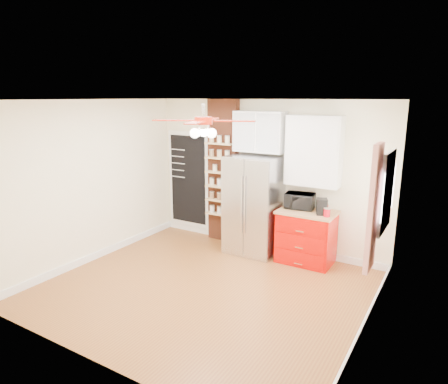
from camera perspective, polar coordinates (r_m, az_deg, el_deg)
The scene contains 21 objects.
floor at distance 6.04m, azimuth -2.68°, elevation -13.54°, with size 4.50×4.50×0.00m, color brown.
ceiling at distance 5.38m, azimuth -3.00°, elevation 13.02°, with size 4.50×4.50×0.00m, color white.
wall_back at distance 7.26m, azimuth 5.99°, elevation 2.35°, with size 4.50×0.02×2.70m, color #FFF5CD.
wall_front at distance 4.13m, azimuth -18.58°, elevation -6.96°, with size 4.50×0.02×2.70m, color #FFF5CD.
wall_left at distance 7.03m, azimuth -18.25°, elevation 1.38°, with size 0.02×4.00×2.70m, color #FFF5CD.
wall_right at distance 4.73m, azimuth 20.51°, elevation -4.50°, with size 0.02×4.00×2.70m, color #FFF5CD.
chalkboard at distance 8.13m, azimuth -5.07°, elevation 1.78°, with size 0.95×0.05×1.95m.
brick_pillar at distance 7.58m, azimuth -0.09°, elevation 2.91°, with size 0.60×0.16×2.70m, color brown.
fridge at distance 7.07m, azimuth 4.25°, elevation -1.88°, with size 0.90×0.70×1.75m, color silver.
upper_glass_cabinet at distance 7.02m, azimuth 5.16°, elevation 8.59°, with size 0.90×0.35×0.70m, color white.
red_cabinet at distance 6.88m, azimuth 11.65°, elevation -6.25°, with size 0.94×0.64×0.90m.
upper_shelf_unit at distance 6.70m, azimuth 12.72°, elevation 5.72°, with size 0.90×0.30×1.15m, color white.
window at distance 5.55m, azimuth 22.25°, elevation 0.05°, with size 0.04×0.75×1.05m, color white.
curtain at distance 5.05m, azimuth 20.58°, elevation -2.22°, with size 0.06×0.40×1.55m, color red.
ceiling_fan at distance 5.39m, azimuth -2.96°, elevation 10.08°, with size 1.40×1.40×0.44m.
toaster_oven at distance 6.83m, azimuth 10.78°, elevation -1.27°, with size 0.48×0.32×0.26m, color black.
coffee_maker at distance 6.57m, azimuth 13.79°, elevation -2.03°, with size 0.16×0.19×0.26m, color black.
canister_left at distance 6.48m, azimuth 14.49°, elevation -2.88°, with size 0.10×0.10×0.13m, color red.
canister_right at distance 6.64m, azimuth 14.22°, elevation -2.34°, with size 0.11×0.11×0.16m, color #B21B09.
pantry_jar_oats at distance 7.50m, azimuth -1.29°, elevation 3.42°, with size 0.09×0.09×0.12m, color beige.
pantry_jar_beans at distance 7.36m, azimuth 0.13°, elevation 3.26°, with size 0.10×0.10×0.13m, color olive.
Camera 1 is at (3.01, -4.46, 2.74)m, focal length 32.00 mm.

